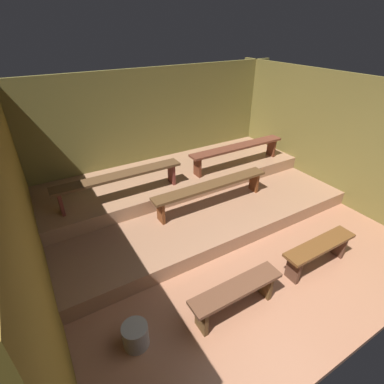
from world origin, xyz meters
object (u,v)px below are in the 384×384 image
(bench_middle_left, at_px, (120,178))
(bench_floor_right, at_px, (319,249))
(bench_floor_left, at_px, (236,293))
(pail_floor, at_px, (136,335))
(bench_lower_center, at_px, (212,188))
(bench_middle_right, at_px, (238,149))

(bench_middle_left, bearing_deg, bench_floor_right, -51.84)
(bench_floor_left, height_order, bench_middle_left, bench_middle_left)
(bench_floor_right, height_order, pail_floor, bench_floor_right)
(bench_floor_left, relative_size, bench_middle_left, 0.56)
(bench_lower_center, xyz_separation_m, pail_floor, (-2.05, -1.59, -0.45))
(bench_floor_left, relative_size, pail_floor, 4.18)
(bench_lower_center, relative_size, bench_middle_right, 1.02)
(bench_floor_left, height_order, bench_middle_right, bench_middle_right)
(bench_middle_right, xyz_separation_m, pail_floor, (-3.13, -2.27, -0.69))
(bench_floor_right, distance_m, pail_floor, 2.65)
(bench_middle_left, xyz_separation_m, pail_floor, (-0.68, -2.27, -0.69))
(bench_middle_right, relative_size, pail_floor, 7.47)
(bench_floor_left, distance_m, bench_lower_center, 2.03)
(bench_floor_left, height_order, pail_floor, bench_floor_left)
(bench_middle_left, bearing_deg, bench_middle_right, 0.00)
(pail_floor, bearing_deg, bench_floor_left, -10.43)
(bench_middle_left, distance_m, bench_middle_right, 2.45)
(bench_floor_left, height_order, bench_floor_right, same)
(bench_middle_right, bearing_deg, pail_floor, -144.08)
(bench_floor_right, bearing_deg, bench_lower_center, 107.81)
(pail_floor, bearing_deg, bench_lower_center, 37.83)
(bench_floor_left, xyz_separation_m, pail_floor, (-1.18, 0.22, -0.18))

